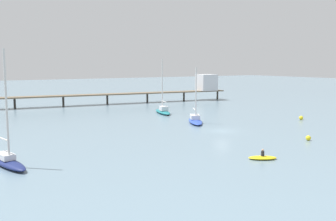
{
  "coord_description": "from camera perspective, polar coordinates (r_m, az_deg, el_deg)",
  "views": [
    {
      "loc": [
        -36.86,
        -44.15,
        10.21
      ],
      "look_at": [
        0.0,
        15.57,
        1.5
      ],
      "focal_mm": 40.75,
      "sensor_mm": 36.0,
      "label": 1
    }
  ],
  "objects": [
    {
      "name": "ground_plane",
      "position": [
        58.41,
        8.06,
        -3.06
      ],
      "size": [
        400.0,
        400.0,
        0.0
      ],
      "primitive_type": "plane",
      "color": "slate"
    },
    {
      "name": "sailboat_blue",
      "position": [
        65.82,
        4.1,
        -1.34
      ],
      "size": [
        5.67,
        7.95,
        9.58
      ],
      "color": "#2D4CB7",
      "rests_on": "ground_plane"
    },
    {
      "name": "mooring_buoy_far",
      "position": [
        54.11,
        20.25,
        -3.88
      ],
      "size": [
        0.68,
        0.68,
        0.68
      ],
      "primitive_type": "sphere",
      "color": "yellow",
      "rests_on": "ground_plane"
    },
    {
      "name": "dinghy_yellow",
      "position": [
        42.28,
        13.95,
        -6.83
      ],
      "size": [
        3.3,
        2.71,
        1.14
      ],
      "color": "yellow",
      "rests_on": "ground_plane"
    },
    {
      "name": "pier",
      "position": [
        101.98,
        -0.06,
        3.51
      ],
      "size": [
        66.56,
        11.6,
        7.13
      ],
      "color": "brown",
      "rests_on": "ground_plane"
    },
    {
      "name": "sailboat_navy",
      "position": [
        41.51,
        -22.88,
        -6.72
      ],
      "size": [
        3.21,
        7.82,
        11.62
      ],
      "color": "navy",
      "rests_on": "ground_plane"
    },
    {
      "name": "mooring_buoy_inner",
      "position": [
        73.27,
        19.29,
        -1.05
      ],
      "size": [
        0.73,
        0.73,
        0.73
      ],
      "primitive_type": "sphere",
      "color": "yellow",
      "rests_on": "ground_plane"
    },
    {
      "name": "sailboat_teal",
      "position": [
        77.69,
        -0.76,
        0.03
      ],
      "size": [
        4.01,
        8.33,
        11.06
      ],
      "color": "#1E727A",
      "rests_on": "ground_plane"
    }
  ]
}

